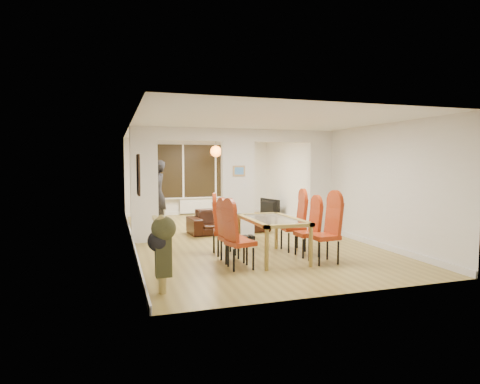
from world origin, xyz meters
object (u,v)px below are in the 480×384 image
dining_chair_rb (307,230)px  bowl (223,213)px  armchair (150,214)px  bottle (223,210)px  television (267,208)px  sofa (229,221)px  dining_chair_la (241,238)px  dining_chair_rc (293,224)px  dining_chair_ra (324,232)px  person (158,194)px  dining_chair_lb (232,234)px  dining_table (272,238)px  dining_chair_lc (224,228)px  coffee_table (224,218)px

dining_chair_rb → bowl: (-0.41, 4.67, -0.24)m
dining_chair_rb → armchair: size_ratio=1.48×
bottle → television: bearing=26.1°
bottle → sofa: bearing=-100.5°
television → dining_chair_la: bearing=139.5°
dining_chair_rb → dining_chair_rc: bearing=95.4°
dining_chair_ra → armchair: size_ratio=1.65×
dining_chair_ra → dining_chair_rb: dining_chair_ra is taller
person → sofa: bearing=53.7°
dining_chair_ra → television: bearing=73.2°
dining_chair_rc → armchair: (-2.49, 4.29, -0.24)m
armchair → person: bearing=16.1°
dining_chair_la → dining_chair_lb: dining_chair_la is taller
dining_chair_rb → dining_chair_rc: size_ratio=0.93×
dining_chair_rb → bowl: dining_chair_rb is taller
television → bottle: television is taller
bowl → sofa: bearing=-100.3°
dining_chair_rb → bowl: size_ratio=5.26×
dining_chair_la → armchair: bearing=86.5°
dining_chair_la → bowl: (1.09, 5.14, -0.25)m
person → bowl: bearing=102.0°
dining_table → sofa: (0.00, 2.96, -0.08)m
dining_chair_lc → dining_chair_rc: 1.43m
dining_table → person: size_ratio=0.88×
dining_chair_lb → dining_chair_ra: 1.64m
dining_chair_rb → television: dining_chair_rb is taller
dining_chair_rc → sofa: 2.56m
dining_chair_rb → sofa: size_ratio=0.50×
dining_table → coffee_table: (0.34, 4.59, -0.26)m
television → sofa: bearing=125.4°
dining_table → bowl: 4.66m
dining_chair_la → bottle: size_ratio=3.99×
dining_chair_la → bottle: dining_chair_la is taller
dining_chair_lb → armchair: bearing=95.1°
dining_chair_rc → television: 5.11m
sofa → bottle: sofa is taller
sofa → bottle: (0.30, 1.60, 0.08)m
sofa → bottle: bearing=75.6°
armchair → television: (3.86, 0.62, -0.02)m
dining_chair_lb → bottle: 4.70m
person → television: (3.67, 0.97, -0.64)m
dining_chair_la → dining_chair_lb: bearing=75.5°
armchair → bowl: bearing=73.8°
television → bottle: size_ratio=3.88×
person → bottle: 2.01m
dining_chair_lc → coffee_table: bearing=86.5°
dining_chair_lb → person: bearing=93.7°
dining_chair_ra → armchair: bearing=110.9°
television → coffee_table: television is taller
armchair → coffee_table: size_ratio=0.64×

